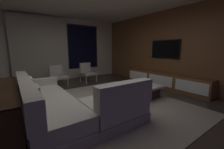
# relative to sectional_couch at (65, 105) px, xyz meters

# --- Properties ---
(floor) EXTENTS (9.20, 9.20, 0.00)m
(floor) POSITION_rel_sectional_couch_xyz_m (0.83, 0.21, -0.29)
(floor) COLOR #332B26
(back_wall_with_window) EXTENTS (6.60, 0.30, 2.70)m
(back_wall_with_window) POSITION_rel_sectional_couch_xyz_m (0.77, 3.83, 1.05)
(back_wall_with_window) COLOR beige
(back_wall_with_window) RESTS_ON floor
(media_wall) EXTENTS (0.12, 7.80, 2.70)m
(media_wall) POSITION_rel_sectional_couch_xyz_m (3.89, 0.21, 1.06)
(media_wall) COLOR brown
(media_wall) RESTS_ON floor
(area_rug) EXTENTS (3.20, 3.80, 0.01)m
(area_rug) POSITION_rel_sectional_couch_xyz_m (1.18, 0.11, -0.28)
(area_rug) COLOR gray
(area_rug) RESTS_ON floor
(sectional_couch) EXTENTS (1.98, 2.50, 0.82)m
(sectional_couch) POSITION_rel_sectional_couch_xyz_m (0.00, 0.00, 0.00)
(sectional_couch) COLOR gray
(sectional_couch) RESTS_ON floor
(coffee_table) EXTENTS (1.16, 1.16, 0.36)m
(coffee_table) POSITION_rel_sectional_couch_xyz_m (2.06, 0.19, -0.10)
(coffee_table) COLOR #331E11
(coffee_table) RESTS_ON floor
(book_stack_on_coffee_table) EXTENTS (0.27, 0.22, 0.11)m
(book_stack_on_coffee_table) POSITION_rel_sectional_couch_xyz_m (2.05, 0.06, 0.12)
(book_stack_on_coffee_table) COLOR #42529B
(book_stack_on_coffee_table) RESTS_ON coffee_table
(accent_chair_near_window) EXTENTS (0.59, 0.60, 0.78)m
(accent_chair_near_window) POSITION_rel_sectional_couch_xyz_m (1.80, 2.76, 0.14)
(accent_chair_near_window) COLOR #B2ADA0
(accent_chair_near_window) RESTS_ON floor
(accent_chair_by_curtain) EXTENTS (0.59, 0.60, 0.78)m
(accent_chair_by_curtain) POSITION_rel_sectional_couch_xyz_m (0.59, 2.72, 0.14)
(accent_chair_by_curtain) COLOR #B2ADA0
(accent_chair_by_curtain) RESTS_ON floor
(media_console) EXTENTS (0.46, 3.10, 0.52)m
(media_console) POSITION_rel_sectional_couch_xyz_m (3.60, 0.27, -0.04)
(media_console) COLOR brown
(media_console) RESTS_ON floor
(mounted_tv) EXTENTS (0.05, 1.11, 0.64)m
(mounted_tv) POSITION_rel_sectional_couch_xyz_m (3.78, 0.46, 1.06)
(mounted_tv) COLOR black
(console_table_behind_couch) EXTENTS (0.40, 2.10, 0.74)m
(console_table_behind_couch) POSITION_rel_sectional_couch_xyz_m (-0.91, 0.13, 0.13)
(console_table_behind_couch) COLOR #331E11
(console_table_behind_couch) RESTS_ON floor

